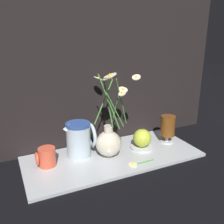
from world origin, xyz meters
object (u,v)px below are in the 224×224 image
object	(u,v)px
orange_fruit	(142,138)
ceramic_pitcher	(79,138)
tea_glass	(168,127)
yellow_mug	(46,157)
vase_with_flowers	(109,140)

from	to	relation	value
orange_fruit	ceramic_pitcher	bearing A→B (deg)	168.69
ceramic_pitcher	tea_glass	world-z (taller)	ceramic_pitcher
yellow_mug	ceramic_pitcher	size ratio (longest dim) A/B	0.49
vase_with_flowers	yellow_mug	bearing A→B (deg)	173.71
tea_glass	orange_fruit	bearing A→B (deg)	-176.82
ceramic_pitcher	tea_glass	size ratio (longest dim) A/B	1.21
vase_with_flowers	yellow_mug	size ratio (longest dim) A/B	4.75
tea_glass	vase_with_flowers	bearing A→B (deg)	-178.72
tea_glass	orange_fruit	distance (m)	0.15
vase_with_flowers	ceramic_pitcher	distance (m)	0.12
vase_with_flowers	tea_glass	size ratio (longest dim) A/B	2.81
vase_with_flowers	tea_glass	world-z (taller)	vase_with_flowers
vase_with_flowers	orange_fruit	world-z (taller)	vase_with_flowers
tea_glass	orange_fruit	size ratio (longest dim) A/B	1.46
orange_fruit	tea_glass	bearing A→B (deg)	3.18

